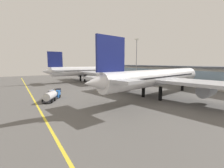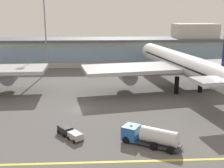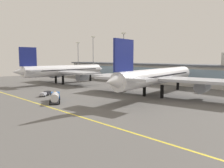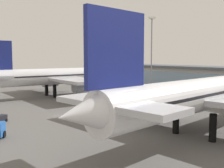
% 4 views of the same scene
% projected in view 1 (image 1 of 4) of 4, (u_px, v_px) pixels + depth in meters
% --- Properties ---
extents(ground_plane, '(193.21, 193.21, 0.00)m').
position_uv_depth(ground_plane, '(88.00, 90.00, 68.10)').
color(ground_plane, '#5B5956').
extents(taxiway_centreline_stripe, '(154.57, 0.50, 0.01)m').
position_uv_depth(taxiway_centreline_stripe, '(31.00, 95.00, 56.56)').
color(taxiway_centreline_stripe, yellow).
rests_on(taxiway_centreline_stripe, ground).
extents(terminal_building, '(141.00, 14.00, 15.13)m').
position_uv_depth(terminal_building, '(170.00, 73.00, 92.12)').
color(terminal_building, beige).
rests_on(terminal_building, ground).
extents(airliner_near_left, '(42.53, 53.28, 17.67)m').
position_uv_depth(airliner_near_left, '(87.00, 71.00, 98.81)').
color(airliner_near_left, black).
rests_on(airliner_near_left, ground).
extents(airliner_near_right, '(52.18, 57.49, 17.97)m').
position_uv_depth(airliner_near_right, '(158.00, 78.00, 52.86)').
color(airliner_near_right, black).
rests_on(airliner_near_right, ground).
extents(fuel_tanker_truck, '(8.96, 6.84, 2.90)m').
position_uv_depth(fuel_tanker_truck, '(52.00, 95.00, 49.23)').
color(fuel_tanker_truck, black).
rests_on(fuel_tanker_truck, ground).
extents(baggage_tug_near, '(4.64, 5.38, 1.40)m').
position_uv_depth(baggage_tug_near, '(55.00, 91.00, 61.46)').
color(baggage_tug_near, black).
rests_on(baggage_tug_near, ground).
extents(apron_light_mast_west, '(1.80, 1.80, 22.83)m').
position_uv_depth(apron_light_mast_west, '(104.00, 59.00, 127.41)').
color(apron_light_mast_west, gray).
rests_on(apron_light_mast_west, ground).
extents(apron_light_mast_centre, '(1.80, 1.80, 25.82)m').
position_uv_depth(apron_light_mast_centre, '(114.00, 56.00, 118.15)').
color(apron_light_mast_centre, gray).
rests_on(apron_light_mast_centre, ground).
extents(apron_light_mast_east, '(1.80, 1.80, 26.01)m').
position_uv_depth(apron_light_mast_east, '(137.00, 54.00, 96.18)').
color(apron_light_mast_east, gray).
rests_on(apron_light_mast_east, ground).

